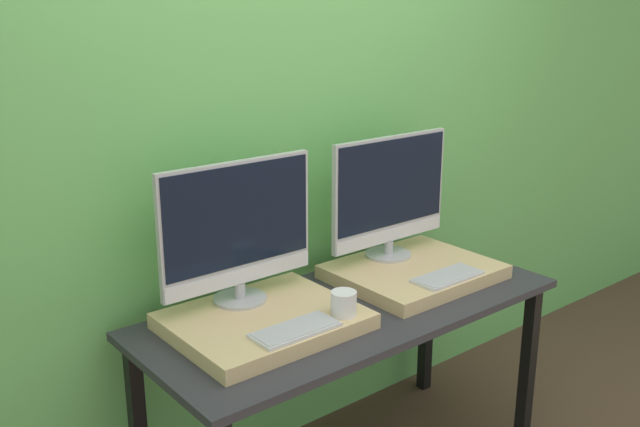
{
  "coord_description": "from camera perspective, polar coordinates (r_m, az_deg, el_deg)",
  "views": [
    {
      "loc": [
        -1.63,
        -1.48,
        1.84
      ],
      "look_at": [
        0.0,
        0.53,
        1.07
      ],
      "focal_mm": 40.0,
      "sensor_mm": 36.0,
      "label": 1
    }
  ],
  "objects": [
    {
      "name": "wooden_riser_right",
      "position": [
        2.94,
        7.48,
        -4.63
      ],
      "size": [
        0.62,
        0.51,
        0.06
      ],
      "color": "#D6B77F",
      "rests_on": "workbench"
    },
    {
      "name": "monitor_left",
      "position": [
        2.5,
        -6.59,
        -1.22
      ],
      "size": [
        0.6,
        0.19,
        0.51
      ],
      "color": "#B2B2B7",
      "rests_on": "wooden_riser_left"
    },
    {
      "name": "mug",
      "position": [
        2.45,
        1.91,
        -7.2
      ],
      "size": [
        0.09,
        0.09,
        0.09
      ],
      "color": "white",
      "rests_on": "wooden_riser_left"
    },
    {
      "name": "workbench",
      "position": [
        2.72,
        2.48,
        -8.82
      ],
      "size": [
        1.62,
        0.7,
        0.75
      ],
      "color": "#2D2D33",
      "rests_on": "ground_plane"
    },
    {
      "name": "keyboard_left",
      "position": [
        2.34,
        -1.99,
        -9.28
      ],
      "size": [
        0.3,
        0.13,
        0.01
      ],
      "color": "silver",
      "rests_on": "wooden_riser_left"
    },
    {
      "name": "wall_back",
      "position": [
        2.83,
        -3.01,
        5.62
      ],
      "size": [
        8.0,
        0.04,
        2.6
      ],
      "color": "#66B75B",
      "rests_on": "ground_plane"
    },
    {
      "name": "monitor_right",
      "position": [
        2.94,
        5.63,
        1.57
      ],
      "size": [
        0.6,
        0.19,
        0.51
      ],
      "color": "#B2B2B7",
      "rests_on": "wooden_riser_right"
    },
    {
      "name": "keyboard_right",
      "position": [
        2.81,
        10.18,
        -4.98
      ],
      "size": [
        0.3,
        0.13,
        0.01
      ],
      "color": "silver",
      "rests_on": "wooden_riser_right"
    },
    {
      "name": "wooden_riser_left",
      "position": [
        2.49,
        -4.52,
        -8.57
      ],
      "size": [
        0.62,
        0.51,
        0.06
      ],
      "color": "#D6B77F",
      "rests_on": "workbench"
    }
  ]
}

